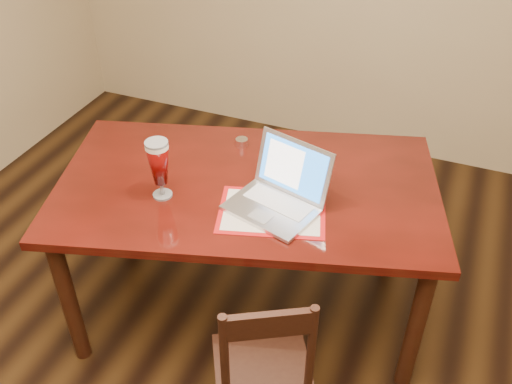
% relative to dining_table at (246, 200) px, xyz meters
% --- Properties ---
extents(room_shell, '(4.51, 5.01, 2.71)m').
position_rel_dining_table_xyz_m(room_shell, '(0.15, -0.70, 1.05)').
color(room_shell, tan).
rests_on(room_shell, ground).
extents(dining_table, '(1.91, 1.40, 1.08)m').
position_rel_dining_table_xyz_m(dining_table, '(0.00, 0.00, 0.00)').
color(dining_table, '#490E09').
rests_on(dining_table, ground).
extents(dining_chair, '(0.50, 0.50, 0.89)m').
position_rel_dining_table_xyz_m(dining_chair, '(0.33, -0.63, -0.30)').
color(dining_chair, black).
rests_on(dining_chair, ground).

